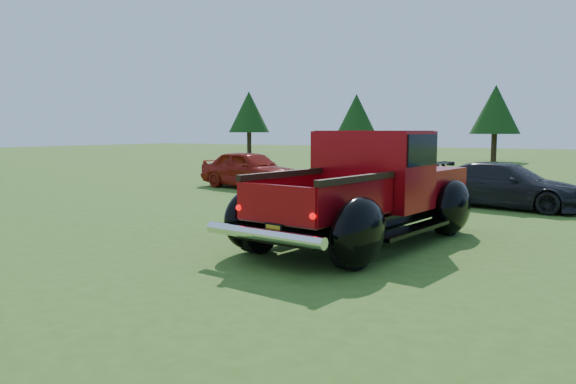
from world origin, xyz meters
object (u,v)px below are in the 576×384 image
Objects in this scene: pickup_truck at (373,188)px; show_car_grey at (506,185)px; tree_far_west at (249,112)px; tree_mid_left at (495,110)px; tree_west at (356,115)px; show_car_yellow at (374,174)px; show_car_red at (250,169)px.

pickup_truck is 1.39× the size of show_car_grey.
pickup_truck is at bearing -51.05° from tree_far_west.
tree_mid_left is 1.23× the size of show_car_grey.
tree_west is 1.24× the size of show_car_yellow.
show_car_yellow is 4.64m from show_car_grey.
tree_far_west is at bearing 135.81° from pickup_truck.
show_car_red is 0.96× the size of show_car_grey.
tree_mid_left is at bearing 104.06° from pickup_truck.
tree_mid_left is at bearing 12.53° from tree_west.
tree_far_west is at bearing 51.23° from show_car_yellow.
pickup_truck is 9.82m from show_car_red.
show_car_yellow is (19.59, -20.57, -2.91)m from tree_far_west.
show_car_red is at bearing 95.66° from show_car_grey.
tree_west is at bearing 24.41° from show_car_red.
tree_west reaches higher than pickup_truck.
tree_far_west is at bearing 174.29° from tree_west.
tree_far_west reaches higher than show_car_yellow.
pickup_truck is (22.67, -28.05, -2.56)m from tree_far_west.
show_car_red is (-7.37, 6.49, -0.29)m from pickup_truck.
tree_far_west is 32.76m from show_car_grey.
tree_far_west is 1.13× the size of tree_west.
show_car_grey is (4.95, -23.16, -2.79)m from tree_mid_left.
show_car_red is 8.67m from show_car_grey.
tree_mid_left is at bearing 3.01° from tree_far_west.
tree_far_west reaches higher than tree_west.
pickup_truck is at bearing -64.90° from tree_west.
show_car_yellow is (-3.08, 7.47, -0.35)m from pickup_truck.
tree_far_west is 10.06m from tree_west.
pickup_truck is at bearing -149.98° from show_car_yellow.
tree_far_west is 1.40× the size of show_car_yellow.
show_car_grey is (23.95, -22.16, -2.93)m from tree_far_west.
tree_west reaches higher than show_car_red.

